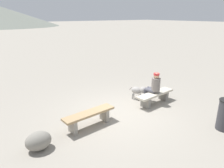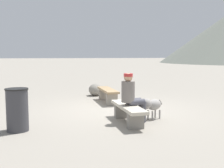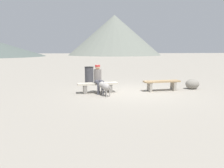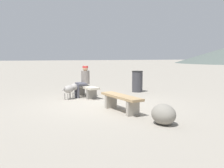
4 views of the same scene
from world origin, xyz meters
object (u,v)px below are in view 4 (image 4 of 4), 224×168
Objects in this scene: dog at (71,89)px; trash_bin at (137,81)px; seated_person at (84,79)px; boulder at (163,114)px; bench_right at (85,89)px; bench_left at (121,100)px.

trash_bin is (0.50, -3.23, 0.08)m from dog.
seated_person is at bearing 96.35° from trash_bin.
boulder is at bearing 172.01° from seated_person.
trash_bin is (0.27, -2.56, 0.17)m from bench_right.
bench_left is 2.58× the size of dog.
bench_right is at bearing 95.93° from trash_bin.
trash_bin is at bearing -42.83° from bench_left.
dog reaches higher than boulder.
bench_right is 2.70× the size of boulder.
bench_right is 0.41m from seated_person.
seated_person is 1.85× the size of dog.
trash_bin reaches higher than bench_right.
seated_person is (-0.03, 0.08, 0.40)m from bench_right.
seated_person is 0.70m from dog.
bench_left is 2.63× the size of boulder.
trash_bin is at bearing -25.02° from boulder.
trash_bin is at bearing -20.01° from dog.
dog reaches higher than bench_right.
boulder reaches higher than bench_left.
seated_person is at bearing -2.27° from bench_left.
boulder is (-1.64, -0.26, -0.10)m from bench_left.
bench_right is 0.72m from dog.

